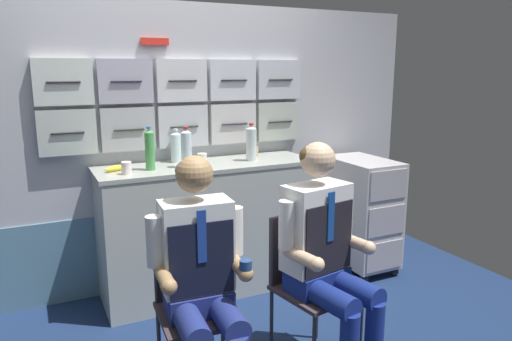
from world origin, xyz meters
name	(u,v)px	position (x,y,z in m)	size (l,w,h in m)	color
galley_bulkhead	(176,147)	(0.01, 1.37, 1.08)	(4.20, 0.14, 2.15)	#B7B8C0
galley_counter	(208,228)	(0.15, 1.09, 0.50)	(1.60, 0.53, 0.99)	#AFB4AB
service_trolley	(361,211)	(1.45, 0.93, 0.50)	(0.40, 0.65, 0.94)	black
folding_chair_left	(194,291)	(-0.30, 0.07, 0.53)	(0.43, 0.43, 0.86)	#2D2D33
crew_member_left	(202,273)	(-0.31, -0.09, 0.70)	(0.49, 0.62, 1.26)	black
folding_chair_right	(305,271)	(0.36, 0.03, 0.53)	(0.46, 0.47, 0.86)	#2D2D33
crew_member_right	(326,249)	(0.38, -0.13, 0.71)	(0.51, 0.66, 1.29)	black
water_bottle_blue_cap	(186,148)	(-0.03, 1.01, 1.13)	(0.07, 0.07, 0.29)	silver
water_bottle_tall	(176,147)	(-0.03, 1.23, 1.11)	(0.08, 0.08, 0.25)	silver
water_bottle_clear	(150,149)	(-0.27, 1.04, 1.13)	(0.07, 0.07, 0.30)	#499C50
sparkling_bottle_green	(251,143)	(0.49, 1.04, 1.12)	(0.08, 0.08, 0.28)	silver
paper_cup_blue	(126,168)	(-0.45, 0.97, 1.03)	(0.07, 0.07, 0.08)	white
paper_cup_tan	(254,151)	(0.59, 1.20, 1.03)	(0.06, 0.06, 0.07)	tan
coffee_cup_spare	(202,157)	(0.14, 1.16, 1.02)	(0.07, 0.07, 0.06)	silver
snack_banana	(116,168)	(-0.49, 1.10, 1.01)	(0.17, 0.10, 0.04)	yellow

